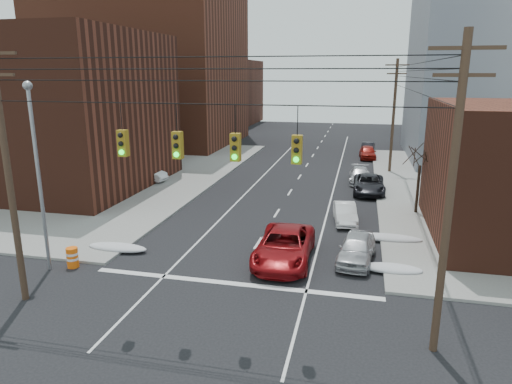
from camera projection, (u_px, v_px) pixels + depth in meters
The scene contains 27 objects.
ground at pixel (180, 367), 15.45m from camera, with size 160.00×160.00×0.00m, color black.
sidewalk_nw at pixel (34, 169), 46.76m from camera, with size 40.00×40.00×0.15m, color gray.
building_brick_tall at pixel (145, 33), 62.13m from camera, with size 24.00×20.00×30.00m, color brown.
building_brick_near at pixel (35, 111), 39.33m from camera, with size 20.00×16.00×13.00m, color #4C2216.
building_brick_far at pixel (199, 92), 89.35m from camera, with size 22.00×18.00×12.00m, color #4C2216.
building_glass at pixel (483, 64), 73.43m from camera, with size 20.00×18.00×22.00m, color gray.
utility_pole_left at pixel (8, 171), 18.66m from camera, with size 2.20×0.28×11.00m.
utility_pole_right at pixel (450, 195), 14.96m from camera, with size 2.20×0.28×11.00m.
utility_pole_far at pixel (394, 114), 44.19m from camera, with size 2.20×0.28×11.00m.
traffic_signals at pixel (206, 144), 16.41m from camera, with size 17.00×0.42×2.02m.
street_light at pixel (37, 162), 21.77m from camera, with size 0.44×0.44×9.32m.
bare_tree at pixel (418, 182), 31.63m from camera, with size 2.09×2.20×4.93m.
snow_nw at pixel (117, 247), 25.49m from camera, with size 3.50×1.08×0.42m, color silver.
snow_ne at pixel (392, 268), 22.74m from camera, with size 3.00×1.08×0.42m, color silver.
snow_east_far at pixel (387, 238), 26.98m from camera, with size 4.00×1.08×0.42m, color silver.
red_pickup at pixel (284, 246), 23.97m from camera, with size 2.80×6.08×1.69m, color maroon.
parked_car_a at pixel (356, 248), 23.93m from camera, with size 1.75×4.34×1.48m, color #B6B7BB.
parked_car_b at pixel (345, 213), 30.27m from camera, with size 1.35×3.87×1.28m, color white.
parked_car_c at pixel (369, 184), 37.68m from camera, with size 2.49×5.40×1.50m, color black.
parked_car_d at pixel (360, 175), 41.28m from camera, with size 1.88×4.61×1.34m, color #AFAEB3.
parked_car_e at pixel (368, 152), 52.82m from camera, with size 1.79×4.44×1.51m, color maroon.
parked_car_f at pixel (367, 148), 56.30m from camera, with size 1.42×4.07×1.34m, color black.
lot_car_a at pixel (144, 174), 41.22m from camera, with size 1.48×4.24×1.40m, color silver.
lot_car_b at pixel (149, 163), 45.83m from camera, with size 2.57×5.56×1.55m, color #B3B2B7.
lot_car_c at pixel (68, 186), 36.44m from camera, with size 2.04×5.01×1.45m, color black.
lot_car_d at pixel (104, 170), 43.16m from camera, with size 1.48×3.69×1.26m, color #A0A0A4.
construction_barrel at pixel (72, 257), 23.29m from camera, with size 0.63×0.63×1.05m.
Camera 1 is at (5.53, -12.52, 9.66)m, focal length 32.00 mm.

